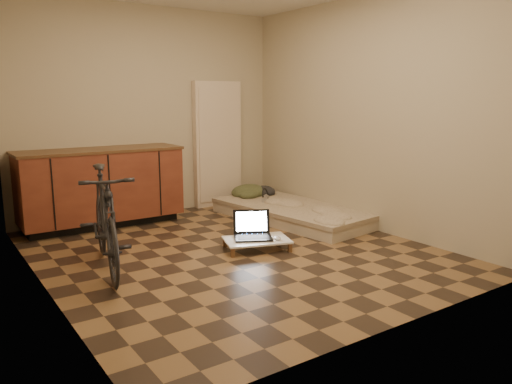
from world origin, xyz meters
TOP-DOWN VIEW (x-y plane):
  - room_shell at (0.00, 0.00)m, footprint 3.50×4.00m
  - cabinets at (-0.75, 1.70)m, footprint 1.84×0.62m
  - appliance_panel at (0.95, 1.94)m, footprint 0.70×0.10m
  - bicycle at (-1.20, 0.16)m, footprint 0.76×1.61m
  - futon at (1.30, 0.69)m, footprint 1.24×2.16m
  - clothing_pile at (1.27, 1.54)m, footprint 0.58×0.50m
  - headphones at (1.17, 1.10)m, footprint 0.31×0.30m
  - lap_desk at (0.22, -0.08)m, footprint 0.73×0.59m
  - laptop at (0.22, 0.00)m, footprint 0.48×0.47m
  - mouse at (0.37, -0.21)m, footprint 0.08×0.12m

SIDE VIEW (x-z plane):
  - futon at x=1.30m, z-range 0.00..0.18m
  - lap_desk at x=0.22m, z-range 0.04..0.15m
  - mouse at x=0.37m, z-range 0.11..0.14m
  - laptop at x=0.22m, z-range 0.03..0.29m
  - headphones at x=1.17m, z-range 0.18..0.33m
  - clothing_pile at x=1.27m, z-range 0.18..0.39m
  - cabinets at x=-0.75m, z-range 0.01..0.92m
  - bicycle at x=-1.20m, z-range 0.00..1.00m
  - appliance_panel at x=0.95m, z-range 0.00..1.70m
  - room_shell at x=0.00m, z-range 0.00..2.60m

